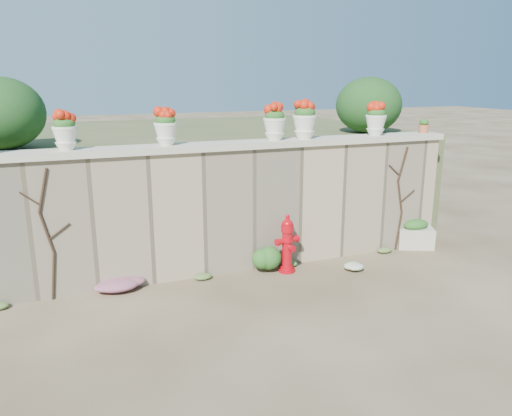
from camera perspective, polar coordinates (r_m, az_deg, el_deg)
name	(u,v)px	position (r m, az deg, el deg)	size (l,w,h in m)	color
ground	(269,315)	(6.82, 1.53, -12.12)	(80.00, 80.00, 0.00)	#483824
stone_wall	(226,211)	(8.05, -3.41, -0.30)	(8.00, 0.40, 2.00)	tan
wall_cap	(225,146)	(7.85, -3.52, 7.12)	(8.10, 0.52, 0.10)	beige
raised_fill	(181,176)	(11.07, -8.57, 3.67)	(9.00, 6.00, 2.00)	#384C23
back_shrub_left	(1,113)	(8.66, -27.14, 9.60)	(1.30, 1.30, 1.10)	#143814
back_shrub_right	(369,105)	(10.39, 12.76, 11.39)	(1.30, 1.30, 1.10)	#143814
vine_left	(48,233)	(7.49, -22.70, -2.67)	(0.60, 0.04, 1.91)	black
vine_right	(400,197)	(9.36, 16.18, 1.19)	(0.60, 0.04, 1.91)	black
fire_hydrant	(287,243)	(8.09, 3.59, -4.06)	(0.42, 0.30, 0.96)	#B70711
planter_box	(415,235)	(9.75, 17.73, -2.92)	(0.75, 0.61, 0.54)	beige
green_shrub	(266,256)	(8.10, 1.19, -5.56)	(0.58, 0.52, 0.55)	#1E5119
magenta_clump	(120,283)	(7.77, -15.33, -8.25)	(0.91, 0.61, 0.24)	#C8288F
white_flowers	(353,266)	(8.36, 10.99, -6.50)	(0.53, 0.42, 0.19)	white
urn_pot_1	(65,131)	(7.44, -21.01, 8.20)	(0.34, 0.34, 0.53)	white
urn_pot_2	(166,127)	(7.58, -10.29, 9.07)	(0.35, 0.35, 0.54)	white
urn_pot_3	(275,122)	(8.11, 2.13, 9.75)	(0.37, 0.37, 0.57)	white
urn_pot_4	(305,120)	(8.33, 5.58, 9.99)	(0.40, 0.40, 0.62)	white
urn_pot_5	(376,119)	(9.05, 13.55, 9.84)	(0.36, 0.36, 0.57)	white
terracotta_pot	(424,127)	(9.69, 18.63, 8.78)	(0.20, 0.20, 0.24)	#BF623A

